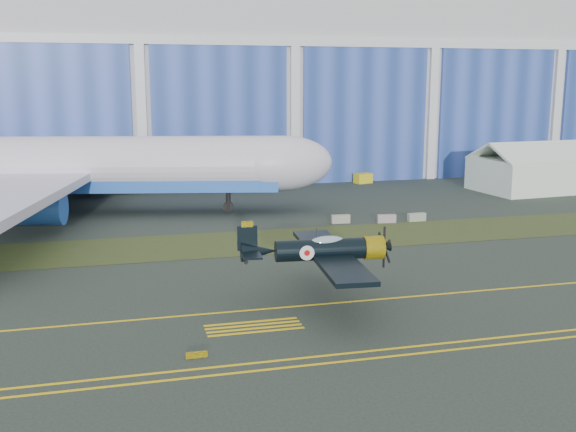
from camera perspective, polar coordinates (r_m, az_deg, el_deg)
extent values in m
plane|color=#2E3730|center=(55.61, 13.87, -4.62)|extent=(260.00, 260.00, 0.00)
cube|color=#475128|center=(67.84, 8.30, -1.53)|extent=(260.00, 10.00, 0.02)
cube|color=silver|center=(121.72, -2.25, 11.30)|extent=(220.00, 45.00, 30.00)
cube|color=#274494|center=(99.68, 0.59, 8.44)|extent=(220.00, 0.60, 20.00)
cube|color=silver|center=(99.67, 0.61, 14.54)|extent=(220.00, 0.70, 1.20)
cube|color=yellow|center=(51.46, 16.50, -6.04)|extent=(200.00, 0.20, 0.02)
cube|color=yellow|center=(44.06, 22.88, -9.41)|extent=(80.00, 0.20, 0.02)
cube|color=yellow|center=(44.80, 22.11, -9.01)|extent=(80.00, 0.20, 0.02)
cube|color=yellow|center=(38.12, -7.74, -11.57)|extent=(1.20, 0.15, 0.35)
cube|color=silver|center=(95.36, -3.62, 2.95)|extent=(5.59, 2.87, 2.31)
cube|color=yellow|center=(101.95, 6.37, 3.20)|extent=(2.84, 2.19, 1.47)
cube|color=gray|center=(72.61, 4.47, -0.25)|extent=(2.03, 0.71, 0.90)
cube|color=gray|center=(73.30, 8.34, -0.23)|extent=(2.06, 0.84, 0.90)
cube|color=gray|center=(74.69, 10.84, -0.10)|extent=(2.03, 0.72, 0.90)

